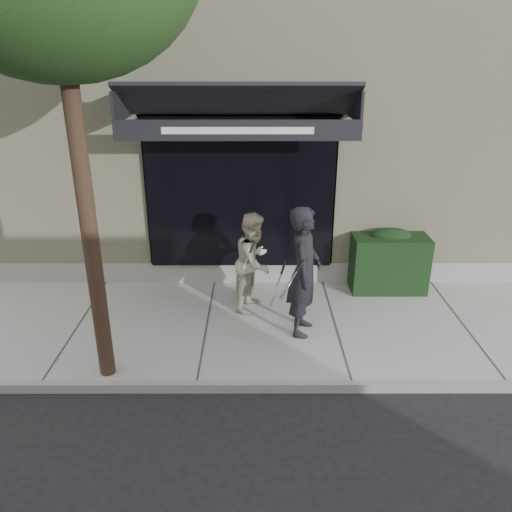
{
  "coord_description": "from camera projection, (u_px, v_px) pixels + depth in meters",
  "views": [
    {
      "loc": [
        -1.24,
        -6.84,
        4.04
      ],
      "look_at": [
        -1.23,
        0.6,
        1.01
      ],
      "focal_mm": 35.0,
      "sensor_mm": 36.0,
      "label": 1
    }
  ],
  "objects": [
    {
      "name": "pedestrian_front",
      "position": [
        304.0,
        272.0,
        7.23
      ],
      "size": [
        0.85,
        0.92,
        1.96
      ],
      "color": "black",
      "rests_on": "sidewalk"
    },
    {
      "name": "hedge",
      "position": [
        388.0,
        260.0,
        8.78
      ],
      "size": [
        1.3,
        0.7,
        1.14
      ],
      "color": "black",
      "rests_on": "sidewalk"
    },
    {
      "name": "ground",
      "position": [
        334.0,
        329.0,
        7.87
      ],
      "size": [
        80.0,
        80.0,
        0.0
      ],
      "primitive_type": "plane",
      "color": "black",
      "rests_on": "ground"
    },
    {
      "name": "pedestrian_back",
      "position": [
        254.0,
        262.0,
        8.0
      ],
      "size": [
        0.88,
        0.97,
        1.63
      ],
      "color": "beige",
      "rests_on": "sidewalk"
    },
    {
      "name": "building_facade",
      "position": [
        309.0,
        115.0,
        11.42
      ],
      "size": [
        14.3,
        8.04,
        5.64
      ],
      "color": "beige",
      "rests_on": "ground"
    },
    {
      "name": "sidewalk",
      "position": [
        334.0,
        326.0,
        7.84
      ],
      "size": [
        20.0,
        3.0,
        0.12
      ],
      "primitive_type": "cube",
      "color": "#A4A49F",
      "rests_on": "ground"
    },
    {
      "name": "curb",
      "position": [
        352.0,
        387.0,
        6.4
      ],
      "size": [
        20.0,
        0.1,
        0.14
      ],
      "primitive_type": "cube",
      "color": "gray",
      "rests_on": "ground"
    }
  ]
}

